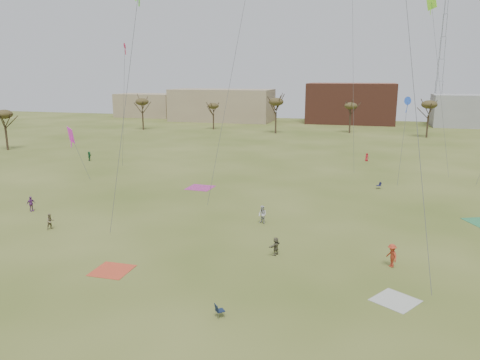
# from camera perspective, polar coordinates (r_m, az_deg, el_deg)

# --- Properties ---
(ground) EXTENTS (260.00, 260.00, 0.00)m
(ground) POSITION_cam_1_polar(r_m,az_deg,el_deg) (31.70, -6.08, -14.54)
(ground) COLOR #3E4E18
(ground) RESTS_ON ground
(spectator_fore_b) EXTENTS (0.89, 0.95, 1.57)m
(spectator_fore_b) POSITION_cam_1_polar(r_m,az_deg,el_deg) (47.99, -22.52, -4.78)
(spectator_fore_b) COLOR #7E7250
(spectator_fore_b) RESTS_ON ground
(spectator_fore_c) EXTENTS (0.99, 1.48, 1.53)m
(spectator_fore_c) POSITION_cam_1_polar(r_m,az_deg,el_deg) (38.37, 4.46, -8.21)
(spectator_fore_c) COLOR #655F48
(spectator_fore_c) RESTS_ON ground
(flyer_mid_b) EXTENTS (1.20, 1.38, 1.85)m
(flyer_mid_b) POSITION_cam_1_polar(r_m,az_deg,el_deg) (37.85, 18.35, -8.90)
(flyer_mid_b) COLOR #AE3720
(flyer_mid_b) RESTS_ON ground
(spectator_mid_d) EXTENTS (0.71, 1.06, 1.67)m
(spectator_mid_d) POSITION_cam_1_polar(r_m,az_deg,el_deg) (55.00, -24.56, -2.72)
(spectator_mid_d) COLOR #763784
(spectator_mid_d) RESTS_ON ground
(spectator_mid_e) EXTENTS (1.13, 1.08, 1.85)m
(spectator_mid_e) POSITION_cam_1_polar(r_m,az_deg,el_deg) (45.99, 2.80, -4.34)
(spectator_mid_e) COLOR #BDBDBD
(spectator_mid_e) RESTS_ON ground
(flyer_far_a) EXTENTS (0.92, 1.55, 1.59)m
(flyer_far_a) POSITION_cam_1_polar(r_m,az_deg,el_deg) (83.74, -18.23, 2.85)
(flyer_far_a) COLOR #22683D
(flyer_far_a) RESTS_ON ground
(flyer_far_b) EXTENTS (0.82, 0.77, 1.41)m
(flyer_far_b) POSITION_cam_1_polar(r_m,az_deg,el_deg) (81.98, 15.49, 2.76)
(flyer_far_b) COLOR red
(flyer_far_b) RESTS_ON ground
(blanket_red) EXTENTS (2.78, 2.78, 0.03)m
(blanket_red) POSITION_cam_1_polar(r_m,az_deg,el_deg) (36.97, -15.63, -10.79)
(blanket_red) COLOR #D3472A
(blanket_red) RESTS_ON ground
(blanket_cream) EXTENTS (3.54, 3.54, 0.03)m
(blanket_cream) POSITION_cam_1_polar(r_m,az_deg,el_deg) (33.01, 18.76, -14.02)
(blanket_cream) COLOR beige
(blanket_cream) RESTS_ON ground
(blanket_plum) EXTENTS (3.43, 3.43, 0.03)m
(blanket_plum) POSITION_cam_1_polar(r_m,az_deg,el_deg) (60.75, -4.97, -0.97)
(blanket_plum) COLOR #AE3586
(blanket_plum) RESTS_ON ground
(camp_chair_center) EXTENTS (0.74, 0.74, 0.87)m
(camp_chair_center) POSITION_cam_1_polar(r_m,az_deg,el_deg) (29.45, -2.53, -16.19)
(camp_chair_center) COLOR #131E36
(camp_chair_center) RESTS_ON ground
(camp_chair_right) EXTENTS (0.71, 0.69, 0.87)m
(camp_chair_right) POSITION_cam_1_polar(r_m,az_deg,el_deg) (62.69, 16.85, -0.81)
(camp_chair_right) COLOR #141438
(camp_chair_right) RESTS_ON ground
(tree_line) EXTENTS (117.44, 49.32, 8.91)m
(tree_line) POSITION_cam_1_polar(r_m,az_deg,el_deg) (106.27, 8.45, 8.80)
(tree_line) COLOR #3A2B1E
(tree_line) RESTS_ON ground
(building_tan) EXTENTS (32.00, 14.00, 10.00)m
(building_tan) POSITION_cam_1_polar(r_m,az_deg,el_deg) (148.54, -2.27, 9.28)
(building_tan) COLOR #937F60
(building_tan) RESTS_ON ground
(building_brick) EXTENTS (26.00, 16.00, 12.00)m
(building_brick) POSITION_cam_1_polar(r_m,az_deg,el_deg) (146.38, 13.64, 9.27)
(building_brick) COLOR brown
(building_brick) RESTS_ON ground
(building_grey) EXTENTS (24.00, 12.00, 9.00)m
(building_grey) POSITION_cam_1_polar(r_m,az_deg,el_deg) (147.31, 27.41, 7.63)
(building_grey) COLOR gray
(building_grey) RESTS_ON ground
(building_tan_west) EXTENTS (20.00, 12.00, 8.00)m
(building_tan_west) POSITION_cam_1_polar(r_m,az_deg,el_deg) (166.58, -11.49, 9.10)
(building_tan_west) COLOR #937F60
(building_tan_west) RESTS_ON ground
(radio_tower) EXTENTS (1.51, 1.72, 41.00)m
(radio_tower) POSITION_cam_1_polar(r_m,az_deg,el_deg) (152.31, 23.70, 13.68)
(radio_tower) COLOR #9EA3A8
(radio_tower) RESTS_ON ground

